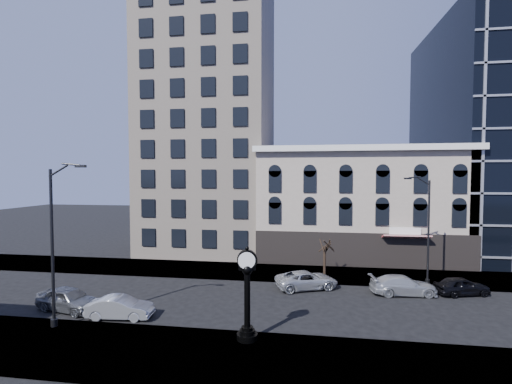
# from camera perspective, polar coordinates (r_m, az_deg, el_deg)

# --- Properties ---
(ground) EXTENTS (160.00, 160.00, 0.00)m
(ground) POSITION_cam_1_polar(r_m,az_deg,el_deg) (27.02, -5.66, -17.56)
(ground) COLOR black
(ground) RESTS_ON ground
(sidewalk_far) EXTENTS (160.00, 6.00, 0.12)m
(sidewalk_far) POSITION_cam_1_polar(r_m,az_deg,el_deg) (34.46, -2.42, -12.99)
(sidewalk_far) COLOR gray
(sidewalk_far) RESTS_ON ground
(sidewalk_near) EXTENTS (160.00, 6.00, 0.12)m
(sidewalk_near) POSITION_cam_1_polar(r_m,az_deg,el_deg) (19.97, -11.68, -25.01)
(sidewalk_near) COLOR gray
(sidewalk_near) RESTS_ON ground
(cream_tower) EXTENTS (15.90, 15.40, 42.50)m
(cream_tower) POSITION_cam_1_polar(r_m,az_deg,el_deg) (46.31, -7.64, 15.03)
(cream_tower) COLOR beige
(cream_tower) RESTS_ON ground
(victorian_row) EXTENTS (22.60, 11.19, 12.50)m
(victorian_row) POSITION_cam_1_polar(r_m,az_deg,el_deg) (41.11, 16.36, -2.15)
(victorian_row) COLOR #AC9D8E
(victorian_row) RESTS_ON ground
(street_clock) EXTENTS (1.20, 1.20, 5.28)m
(street_clock) POSITION_cam_1_polar(r_m,az_deg,el_deg) (20.09, -1.47, -17.16)
(street_clock) COLOR black
(street_clock) RESTS_ON sidewalk_near
(street_lamp_near) EXTENTS (2.64, 0.51, 10.19)m
(street_lamp_near) POSITION_cam_1_polar(r_m,az_deg,el_deg) (23.66, -29.49, -1.35)
(street_lamp_near) COLOR black
(street_lamp_near) RESTS_ON sidewalk_near
(street_lamp_far) EXTENTS (2.41, 0.74, 9.39)m
(street_lamp_far) POSITION_cam_1_polar(r_m,az_deg,el_deg) (32.12, 25.83, -1.42)
(street_lamp_far) COLOR black
(street_lamp_far) RESTS_ON sidewalk_far
(bare_tree_far) EXTENTS (2.49, 2.49, 4.27)m
(bare_tree_far) POSITION_cam_1_polar(r_m,az_deg,el_deg) (33.03, 11.39, -7.90)
(bare_tree_far) COLOR black
(bare_tree_far) RESTS_ON sidewalk_far
(car_near_a) EXTENTS (5.00, 2.86, 1.60)m
(car_near_a) POSITION_cam_1_polar(r_m,az_deg,el_deg) (28.07, -28.76, -15.36)
(car_near_a) COLOR #595B60
(car_near_a) RESTS_ON ground
(car_near_b) EXTENTS (4.38, 1.88, 1.40)m
(car_near_b) POSITION_cam_1_polar(r_m,az_deg,el_deg) (25.32, -21.71, -17.45)
(car_near_b) COLOR #A5A8AD
(car_near_b) RESTS_ON ground
(car_far_a) EXTENTS (5.67, 4.04, 1.43)m
(car_far_a) POSITION_cam_1_polar(r_m,az_deg,el_deg) (29.63, 8.42, -14.29)
(car_far_a) COLOR #A5A8AD
(car_far_a) RESTS_ON ground
(car_far_b) EXTENTS (5.26, 2.56, 1.47)m
(car_far_b) POSITION_cam_1_polar(r_m,az_deg,el_deg) (30.28, 23.32, -14.06)
(car_far_b) COLOR #A5A8AD
(car_far_b) RESTS_ON ground
(car_far_c) EXTENTS (4.42, 2.65, 1.41)m
(car_far_c) POSITION_cam_1_polar(r_m,az_deg,el_deg) (32.23, 31.05, -13.27)
(car_far_c) COLOR black
(car_far_c) RESTS_ON ground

